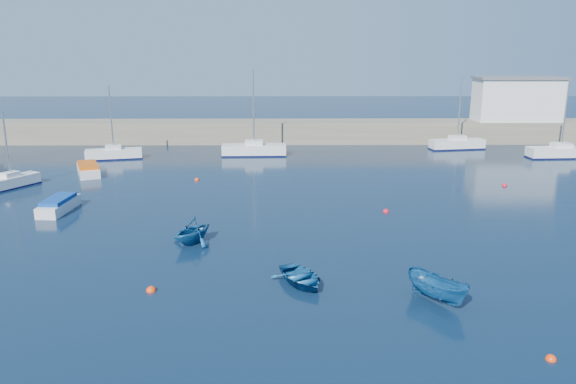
{
  "coord_description": "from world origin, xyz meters",
  "views": [
    {
      "loc": [
        1.5,
        -22.36,
        11.55
      ],
      "look_at": [
        1.85,
        15.57,
        1.6
      ],
      "focal_mm": 35.0,
      "sensor_mm": 36.0,
      "label": 1
    }
  ],
  "objects_px": {
    "sailboat_3": "(11,182)",
    "dinghy_right": "(438,289)",
    "harbor_office": "(517,100)",
    "sailboat_7": "(457,144)",
    "sailboat_5": "(114,153)",
    "motorboat_1": "(59,205)",
    "sailboat_6": "(254,149)",
    "sailboat_8": "(560,152)",
    "dinghy_left": "(192,231)",
    "motorboat_2": "(88,169)",
    "dinghy_center": "(301,277)"
  },
  "relations": [
    {
      "from": "harbor_office",
      "to": "sailboat_5",
      "type": "xyz_separation_m",
      "value": [
        -46.17,
        -10.52,
        -4.51
      ]
    },
    {
      "from": "motorboat_2",
      "to": "sailboat_5",
      "type": "bearing_deg",
      "value": 64.59
    },
    {
      "from": "sailboat_5",
      "to": "motorboat_1",
      "type": "height_order",
      "value": "sailboat_5"
    },
    {
      "from": "sailboat_6",
      "to": "dinghy_left",
      "type": "height_order",
      "value": "sailboat_6"
    },
    {
      "from": "motorboat_1",
      "to": "dinghy_left",
      "type": "relative_size",
      "value": 1.43
    },
    {
      "from": "sailboat_7",
      "to": "dinghy_right",
      "type": "bearing_deg",
      "value": 152.78
    },
    {
      "from": "dinghy_center",
      "to": "sailboat_7",
      "type": "bearing_deg",
      "value": 36.68
    },
    {
      "from": "harbor_office",
      "to": "sailboat_7",
      "type": "bearing_deg",
      "value": -149.4
    },
    {
      "from": "sailboat_6",
      "to": "sailboat_3",
      "type": "bearing_deg",
      "value": 124.17
    },
    {
      "from": "sailboat_8",
      "to": "dinghy_center",
      "type": "height_order",
      "value": "sailboat_8"
    },
    {
      "from": "sailboat_8",
      "to": "dinghy_left",
      "type": "bearing_deg",
      "value": 123.41
    },
    {
      "from": "sailboat_8",
      "to": "dinghy_right",
      "type": "relative_size",
      "value": 2.65
    },
    {
      "from": "motorboat_2",
      "to": "dinghy_left",
      "type": "relative_size",
      "value": 1.72
    },
    {
      "from": "sailboat_8",
      "to": "motorboat_2",
      "type": "height_order",
      "value": "sailboat_8"
    },
    {
      "from": "sailboat_5",
      "to": "motorboat_1",
      "type": "bearing_deg",
      "value": 171.61
    },
    {
      "from": "sailboat_3",
      "to": "dinghy_right",
      "type": "xyz_separation_m",
      "value": [
        29.77,
        -21.7,
        0.11
      ]
    },
    {
      "from": "harbor_office",
      "to": "dinghy_left",
      "type": "relative_size",
      "value": 3.31
    },
    {
      "from": "harbor_office",
      "to": "sailboat_8",
      "type": "height_order",
      "value": "sailboat_8"
    },
    {
      "from": "sailboat_5",
      "to": "dinghy_center",
      "type": "distance_m",
      "value": 36.93
    },
    {
      "from": "sailboat_5",
      "to": "sailboat_6",
      "type": "relative_size",
      "value": 0.84
    },
    {
      "from": "harbor_office",
      "to": "dinghy_left",
      "type": "bearing_deg",
      "value": -132.98
    },
    {
      "from": "sailboat_5",
      "to": "dinghy_center",
      "type": "height_order",
      "value": "sailboat_5"
    },
    {
      "from": "sailboat_6",
      "to": "sailboat_8",
      "type": "relative_size",
      "value": 1.01
    },
    {
      "from": "sailboat_6",
      "to": "motorboat_2",
      "type": "distance_m",
      "value": 17.35
    },
    {
      "from": "dinghy_right",
      "to": "sailboat_8",
      "type": "bearing_deg",
      "value": 21.29
    },
    {
      "from": "sailboat_6",
      "to": "dinghy_center",
      "type": "distance_m",
      "value": 33.96
    },
    {
      "from": "sailboat_3",
      "to": "sailboat_7",
      "type": "bearing_deg",
      "value": 52.17
    },
    {
      "from": "sailboat_5",
      "to": "dinghy_center",
      "type": "bearing_deg",
      "value": -163.01
    },
    {
      "from": "sailboat_5",
      "to": "motorboat_1",
      "type": "xyz_separation_m",
      "value": [
        1.6,
        -19.13,
        -0.1
      ]
    },
    {
      "from": "sailboat_3",
      "to": "dinghy_left",
      "type": "bearing_deg",
      "value": -8.86
    },
    {
      "from": "sailboat_8",
      "to": "motorboat_1",
      "type": "bearing_deg",
      "value": 109.58
    },
    {
      "from": "sailboat_7",
      "to": "dinghy_center",
      "type": "xyz_separation_m",
      "value": [
        -19.07,
        -37.39,
        -0.28
      ]
    },
    {
      "from": "sailboat_6",
      "to": "harbor_office",
      "type": "bearing_deg",
      "value": -76.19
    },
    {
      "from": "sailboat_7",
      "to": "motorboat_2",
      "type": "relative_size",
      "value": 1.58
    },
    {
      "from": "harbor_office",
      "to": "motorboat_1",
      "type": "xyz_separation_m",
      "value": [
        -44.56,
        -29.65,
        -4.61
      ]
    },
    {
      "from": "dinghy_right",
      "to": "dinghy_center",
      "type": "bearing_deg",
      "value": 126.06
    },
    {
      "from": "sailboat_8",
      "to": "motorboat_2",
      "type": "xyz_separation_m",
      "value": [
        -47.34,
        -7.39,
        -0.15
      ]
    },
    {
      "from": "sailboat_7",
      "to": "dinghy_center",
      "type": "distance_m",
      "value": 41.97
    },
    {
      "from": "harbor_office",
      "to": "sailboat_8",
      "type": "bearing_deg",
      "value": -85.18
    },
    {
      "from": "motorboat_1",
      "to": "sailboat_6",
      "type": "bearing_deg",
      "value": 62.18
    },
    {
      "from": "harbor_office",
      "to": "motorboat_2",
      "type": "xyz_separation_m",
      "value": [
        -46.48,
        -17.64,
        -4.62
      ]
    },
    {
      "from": "harbor_office",
      "to": "sailboat_3",
      "type": "xyz_separation_m",
      "value": [
        -51.13,
        -22.8,
        -4.56
      ]
    },
    {
      "from": "sailboat_7",
      "to": "dinghy_right",
      "type": "height_order",
      "value": "sailboat_7"
    },
    {
      "from": "motorboat_2",
      "to": "dinghy_left",
      "type": "distance_m",
      "value": 22.59
    },
    {
      "from": "sailboat_6",
      "to": "motorboat_1",
      "type": "xyz_separation_m",
      "value": [
        -12.96,
        -20.92,
        -0.18
      ]
    },
    {
      "from": "harbor_office",
      "to": "sailboat_7",
      "type": "relative_size",
      "value": 1.21
    },
    {
      "from": "sailboat_6",
      "to": "dinghy_right",
      "type": "distance_m",
      "value": 37.22
    },
    {
      "from": "sailboat_5",
      "to": "dinghy_right",
      "type": "xyz_separation_m",
      "value": [
        24.81,
        -33.98,
        0.07
      ]
    },
    {
      "from": "harbor_office",
      "to": "sailboat_8",
      "type": "relative_size",
      "value": 1.11
    },
    {
      "from": "sailboat_5",
      "to": "motorboat_2",
      "type": "relative_size",
      "value": 1.46
    }
  ]
}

